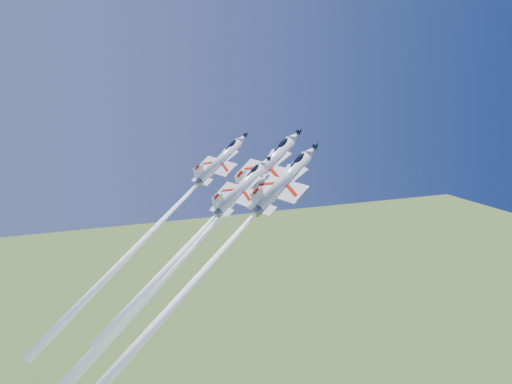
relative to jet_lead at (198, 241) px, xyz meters
name	(u,v)px	position (x,y,z in m)	size (l,w,h in m)	color
jet_lead	(198,241)	(0.00, 0.00, 0.00)	(43.93, 18.87, 42.23)	white
jet_left	(154,229)	(-6.44, 4.05, 1.74)	(37.53, 15.90, 36.43)	white
jet_right	(207,268)	(-1.37, -9.27, -1.48)	(43.52, 18.56, 42.05)	white
jet_slot	(195,239)	(-1.74, -4.23, 1.80)	(30.34, 13.33, 28.69)	white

